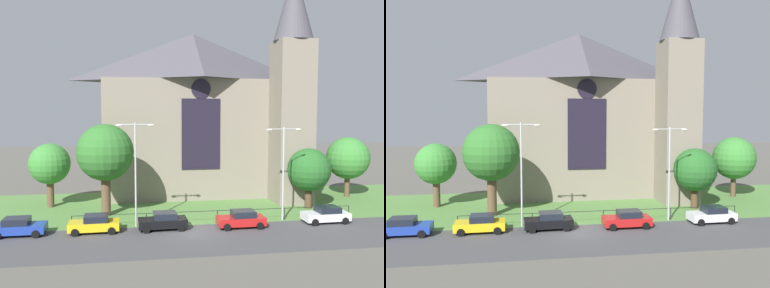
% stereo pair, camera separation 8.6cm
% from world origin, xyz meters
% --- Properties ---
extents(ground, '(160.00, 160.00, 0.00)m').
position_xyz_m(ground, '(0.00, 10.00, 0.00)').
color(ground, '#56544C').
extents(road_asphalt, '(120.00, 8.00, 0.01)m').
position_xyz_m(road_asphalt, '(0.00, -2.00, 0.00)').
color(road_asphalt, '#424244').
rests_on(road_asphalt, ground).
extents(grass_verge, '(120.00, 20.00, 0.01)m').
position_xyz_m(grass_verge, '(0.00, 8.00, 0.00)').
color(grass_verge, '#517F3D').
rests_on(grass_verge, ground).
extents(church_building, '(23.20, 16.20, 26.00)m').
position_xyz_m(church_building, '(3.35, 16.97, 10.27)').
color(church_building, gray).
rests_on(church_building, ground).
extents(iron_railing, '(26.12, 0.07, 1.13)m').
position_xyz_m(iron_railing, '(2.58, 2.50, 0.96)').
color(iron_railing, black).
rests_on(iron_railing, ground).
extents(tree_left_near, '(5.56, 5.56, 9.04)m').
position_xyz_m(tree_left_near, '(-7.74, 6.53, 6.18)').
color(tree_left_near, brown).
rests_on(tree_left_near, ground).
extents(tree_right_far, '(5.04, 5.04, 7.21)m').
position_xyz_m(tree_right_far, '(20.44, 11.27, 4.67)').
color(tree_right_far, brown).
rests_on(tree_right_far, ground).
extents(tree_left_far, '(4.36, 4.36, 6.86)m').
position_xyz_m(tree_left_far, '(-13.88, 11.10, 4.62)').
color(tree_left_far, brown).
rests_on(tree_left_far, ground).
extents(tree_right_near, '(4.50, 4.50, 6.39)m').
position_xyz_m(tree_right_near, '(13.26, 6.41, 4.09)').
color(tree_right_near, '#4C3823').
rests_on(tree_right_near, ground).
extents(streetlamp_near, '(3.37, 0.26, 9.28)m').
position_xyz_m(streetlamp_near, '(-4.86, 2.40, 5.81)').
color(streetlamp_near, '#B2B2B7').
rests_on(streetlamp_near, ground).
extents(streetlamp_far, '(3.37, 0.26, 8.80)m').
position_xyz_m(streetlamp_far, '(8.84, 2.40, 5.55)').
color(streetlamp_far, '#B2B2B7').
rests_on(streetlamp_far, ground).
extents(parked_car_blue, '(4.20, 2.02, 1.51)m').
position_xyz_m(parked_car_blue, '(-14.46, 1.08, 0.74)').
color(parked_car_blue, '#1E3899').
rests_on(parked_car_blue, ground).
extents(parked_car_yellow, '(4.23, 2.08, 1.51)m').
position_xyz_m(parked_car_yellow, '(-8.35, 1.04, 0.74)').
color(parked_car_yellow, gold).
rests_on(parked_car_yellow, ground).
extents(parked_car_black, '(4.27, 2.16, 1.51)m').
position_xyz_m(parked_car_black, '(-2.55, 1.05, 0.74)').
color(parked_car_black, black).
rests_on(parked_car_black, ground).
extents(parked_car_red, '(4.22, 2.06, 1.51)m').
position_xyz_m(parked_car_red, '(4.34, 0.66, 0.74)').
color(parked_car_red, '#B21919').
rests_on(parked_car_red, ground).
extents(parked_car_white, '(4.24, 2.11, 1.51)m').
position_xyz_m(parked_car_white, '(12.49, 1.01, 0.74)').
color(parked_car_white, silver).
rests_on(parked_car_white, ground).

